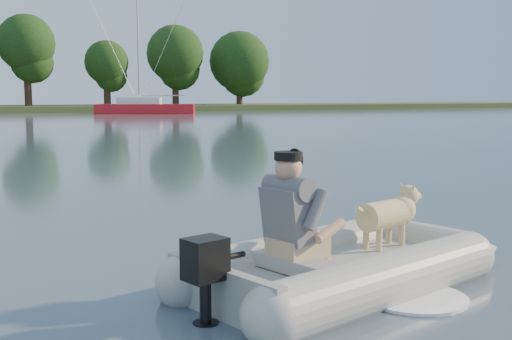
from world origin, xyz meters
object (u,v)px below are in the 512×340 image
man (290,210)px  sailboat (145,108)px  dog (384,220)px  dinghy (347,222)px

man → sailboat: (12.77, 50.79, -0.22)m
man → dog: (1.22, 0.35, -0.24)m
dinghy → sailboat: sailboat is taller
sailboat → man: bearing=-81.4°
dinghy → man: bearing=175.8°
dinghy → sailboat: (12.13, 50.65, -0.04)m
man → sailboat: size_ratio=0.09×
dinghy → man: (-0.65, -0.13, 0.18)m
man → dog: 1.29m
dinghy → sailboat: 52.09m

